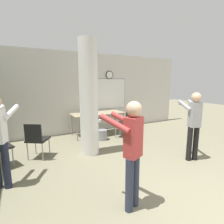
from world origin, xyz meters
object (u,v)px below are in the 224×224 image
at_px(folding_table, 98,114).
at_px(chair_table_right, 125,122).
at_px(person_playing_front, 131,147).
at_px(chair_near_pillar, 36,138).
at_px(person_playing_side, 194,121).
at_px(bottle_on_table, 88,111).

bearing_deg(folding_table, chair_table_right, -47.73).
xyz_separation_m(folding_table, person_playing_front, (-1.00, -3.50, 0.21)).
relative_size(chair_near_pillar, person_playing_side, 0.55).
distance_m(folding_table, person_playing_side, 3.07).
xyz_separation_m(bottle_on_table, person_playing_front, (-0.66, -3.57, 0.07)).
height_order(person_playing_front, person_playing_side, person_playing_side).
xyz_separation_m(folding_table, chair_near_pillar, (-2.04, -1.12, -0.20)).
xyz_separation_m(folding_table, chair_table_right, (0.64, -0.70, -0.20)).
bearing_deg(chair_near_pillar, chair_table_right, 8.71).
bearing_deg(person_playing_side, chair_near_pillar, 151.51).
distance_m(bottle_on_table, person_playing_side, 3.26).
relative_size(chair_near_pillar, person_playing_front, 0.56).
height_order(bottle_on_table, person_playing_side, person_playing_side).
bearing_deg(person_playing_front, folding_table, 73.99).
height_order(chair_table_right, person_playing_side, person_playing_side).
bearing_deg(chair_table_right, person_playing_side, -76.90).
height_order(folding_table, person_playing_front, person_playing_front).
height_order(chair_near_pillar, person_playing_front, person_playing_front).
bearing_deg(bottle_on_table, person_playing_front, -100.51).
bearing_deg(person_playing_side, chair_table_right, 103.10).
xyz_separation_m(chair_table_right, person_playing_side, (0.50, -2.14, 0.42)).
xyz_separation_m(chair_table_right, person_playing_front, (-1.64, -2.80, 0.41)).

